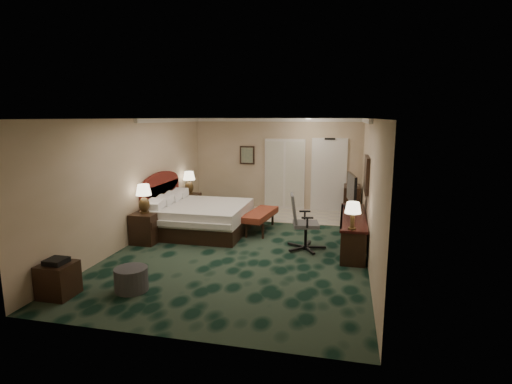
% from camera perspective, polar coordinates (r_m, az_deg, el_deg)
% --- Properties ---
extents(floor, '(5.00, 7.50, 0.00)m').
position_cam_1_polar(floor, '(8.67, -1.41, -7.70)').
color(floor, black).
rests_on(floor, ground).
extents(ceiling, '(5.00, 7.50, 0.00)m').
position_cam_1_polar(ceiling, '(8.23, -1.50, 10.44)').
color(ceiling, white).
rests_on(ceiling, wall_back).
extents(wall_back, '(5.00, 0.00, 2.70)m').
position_cam_1_polar(wall_back, '(11.98, 2.97, 4.02)').
color(wall_back, tan).
rests_on(wall_back, ground).
extents(wall_front, '(5.00, 0.00, 2.70)m').
position_cam_1_polar(wall_front, '(4.89, -12.39, -5.99)').
color(wall_front, tan).
rests_on(wall_front, ground).
extents(wall_left, '(0.00, 7.50, 2.70)m').
position_cam_1_polar(wall_left, '(9.28, -16.60, 1.65)').
color(wall_left, tan).
rests_on(wall_left, ground).
extents(wall_right, '(0.00, 7.50, 2.70)m').
position_cam_1_polar(wall_right, '(8.11, 15.93, 0.44)').
color(wall_right, tan).
rests_on(wall_right, ground).
extents(crown_molding, '(5.00, 7.50, 0.10)m').
position_cam_1_polar(crown_molding, '(8.23, -1.50, 10.09)').
color(crown_molding, white).
rests_on(crown_molding, wall_back).
extents(tile_patch, '(3.20, 1.70, 0.01)m').
position_cam_1_polar(tile_patch, '(11.27, 6.68, -3.41)').
color(tile_patch, '#B5ADA0').
rests_on(tile_patch, ground).
extents(headboard, '(0.12, 2.00, 1.40)m').
position_cam_1_polar(headboard, '(10.23, -13.39, -1.09)').
color(headboard, '#441710').
rests_on(headboard, ground).
extents(entry_door, '(1.02, 0.06, 2.18)m').
position_cam_1_polar(entry_door, '(11.83, 10.35, 2.31)').
color(entry_door, white).
rests_on(entry_door, ground).
extents(closet_doors, '(1.20, 0.06, 2.10)m').
position_cam_1_polar(closet_doors, '(11.94, 4.10, 2.53)').
color(closet_doors, beige).
rests_on(closet_doors, ground).
extents(wall_art, '(0.45, 0.06, 0.55)m').
position_cam_1_polar(wall_art, '(12.10, -1.27, 5.29)').
color(wall_art, '#556D62').
rests_on(wall_art, wall_back).
extents(wall_mirror, '(0.05, 0.95, 0.75)m').
position_cam_1_polar(wall_mirror, '(8.67, 15.54, 2.44)').
color(wall_mirror, white).
rests_on(wall_mirror, wall_right).
extents(bed, '(2.16, 2.00, 0.68)m').
position_cam_1_polar(bed, '(9.69, -7.88, -3.72)').
color(bed, silver).
rests_on(bed, ground).
extents(nightstand_near, '(0.53, 0.61, 0.67)m').
position_cam_1_polar(nightstand_near, '(9.14, -15.43, -4.94)').
color(nightstand_near, black).
rests_on(nightstand_near, ground).
extents(nightstand_far, '(0.47, 0.54, 0.59)m').
position_cam_1_polar(nightstand_far, '(11.51, -9.32, -1.71)').
color(nightstand_far, black).
rests_on(nightstand_far, ground).
extents(lamp_near, '(0.42, 0.42, 0.63)m').
position_cam_1_polar(lamp_near, '(9.01, -15.72, -0.92)').
color(lamp_near, '#301E0D').
rests_on(lamp_near, nightstand_near).
extents(lamp_far, '(0.41, 0.41, 0.64)m').
position_cam_1_polar(lamp_far, '(11.43, -9.53, 1.33)').
color(lamp_far, '#301E0D').
rests_on(lamp_far, nightstand_far).
extents(bed_bench, '(0.68, 1.48, 0.48)m').
position_cam_1_polar(bed_bench, '(9.72, 0.59, -4.18)').
color(bed_bench, maroon).
rests_on(bed_bench, ground).
extents(ottoman, '(0.60, 0.60, 0.38)m').
position_cam_1_polar(ottoman, '(6.80, -17.38, -11.80)').
color(ottoman, '#2C2B30').
rests_on(ottoman, ground).
extents(side_table, '(0.49, 0.49, 0.53)m').
position_cam_1_polar(side_table, '(6.99, -26.42, -11.18)').
color(side_table, black).
rests_on(side_table, ground).
extents(desk, '(0.52, 2.41, 0.69)m').
position_cam_1_polar(desk, '(8.72, 13.62, -5.52)').
color(desk, black).
rests_on(desk, ground).
extents(tv, '(0.23, 1.01, 0.78)m').
position_cam_1_polar(tv, '(9.19, 13.49, 0.05)').
color(tv, black).
rests_on(tv, desk).
extents(desk_lamp, '(0.35, 0.35, 0.52)m').
position_cam_1_polar(desk_lamp, '(7.54, 13.64, -3.28)').
color(desk_lamp, '#301E0D').
rests_on(desk_lamp, desk).
extents(desk_chair, '(0.80, 0.76, 1.18)m').
position_cam_1_polar(desk_chair, '(8.36, 7.15, -4.27)').
color(desk_chair, '#525252').
rests_on(desk_chair, ground).
extents(minibar, '(0.45, 0.81, 0.86)m').
position_cam_1_polar(minibar, '(11.41, 13.51, -1.28)').
color(minibar, black).
rests_on(minibar, ground).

